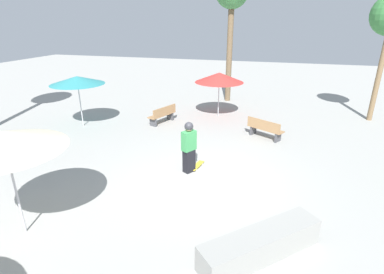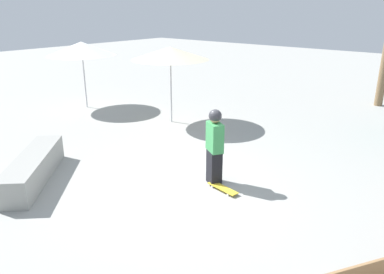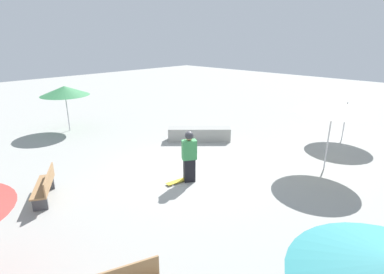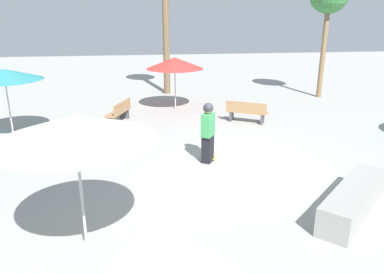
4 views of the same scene
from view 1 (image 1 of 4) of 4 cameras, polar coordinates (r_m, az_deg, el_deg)
ground_plane at (r=9.61m, az=2.21°, el=-8.51°), size 60.00×60.00×0.00m
skater_main at (r=9.80m, az=-0.59°, el=-1.64°), size 0.53×0.46×1.76m
skateboard at (r=10.47m, az=0.99°, el=-5.45°), size 0.82×0.34×0.07m
concrete_ledge at (r=6.96m, az=12.98°, el=-19.32°), size 2.48×2.51×0.62m
bench_near at (r=14.83m, az=-5.61°, el=4.23°), size 1.65×0.98×0.85m
bench_far at (r=13.21m, az=13.69°, el=1.51°), size 1.18×1.61×0.85m
shade_umbrella_teal at (r=14.92m, az=-21.04°, el=10.06°), size 2.46×2.46×2.39m
shade_umbrella_red at (r=15.58m, az=5.22°, el=11.24°), size 2.50×2.50×2.30m
shade_umbrella_cream at (r=7.56m, az=-32.28°, el=-0.54°), size 2.62×2.62×2.60m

